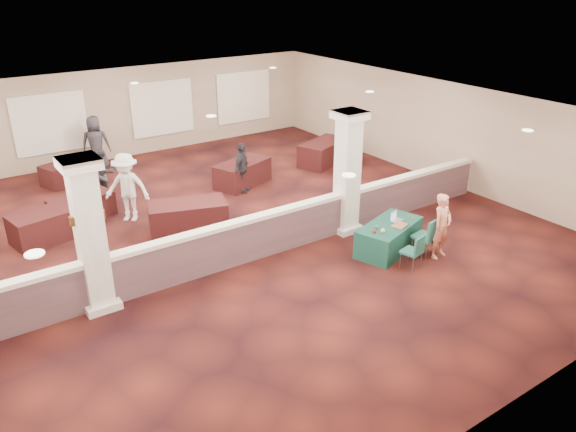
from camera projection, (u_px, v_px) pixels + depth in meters
ground at (218, 238)px, 14.48m from camera, size 16.00×16.00×0.00m
wall_back at (109, 115)px, 19.85m from camera, size 16.00×0.04×3.20m
wall_front at (484, 342)px, 7.81m from camera, size 16.00×0.04×3.20m
wall_right at (437, 131)px, 17.98m from camera, size 0.04×16.00×3.20m
ceiling at (211, 115)px, 13.18m from camera, size 16.00×16.00×0.02m
partition_wall at (247, 239)px, 13.12m from camera, size 15.60×0.28×1.10m
column_left at (90, 235)px, 10.87m from camera, size 0.72×0.72×3.20m
column_right at (347, 172)px, 14.24m from camera, size 0.72×0.72×3.20m
sconce_left at (72, 221)px, 10.58m from camera, size 0.12×0.12×0.18m
sconce_right at (102, 214)px, 10.87m from camera, size 0.12×0.12×0.18m
near_table at (389, 237)px, 13.70m from camera, size 2.02×1.43×0.70m
conf_chair_main at (428, 234)px, 13.32m from camera, size 0.56×0.57×0.98m
conf_chair_side at (415, 250)px, 12.79m from camera, size 0.50×0.50×0.84m
woman at (442, 226)px, 13.22m from camera, size 0.63×0.46×1.60m
far_table_front_left at (51, 225)px, 14.30m from camera, size 2.03×1.30×0.76m
far_table_front_center at (188, 217)px, 14.68m from camera, size 2.21×1.57×0.81m
far_table_front_right at (242, 173)px, 17.88m from camera, size 2.08×1.53×0.76m
far_table_back_left at (82, 207)px, 15.46m from camera, size 1.80×1.20×0.67m
far_table_back_center at (69, 172)px, 18.09m from camera, size 1.86×1.37×0.68m
far_table_back_right at (324, 153)px, 19.80m from camera, size 2.21×1.64×0.80m
attendee_a at (104, 176)px, 16.35m from camera, size 0.89×0.69×1.63m
attendee_b at (127, 188)px, 15.12m from camera, size 1.28×1.22×1.90m
attendee_c at (242, 168)px, 17.11m from camera, size 0.99×0.93×1.57m
attendee_d at (96, 144)px, 18.92m from camera, size 1.05×0.82×1.89m
laptop_base at (397, 220)px, 13.74m from camera, size 0.37×0.31×0.02m
laptop_screen at (393, 215)px, 13.75m from camera, size 0.31×0.11×0.21m
screen_glow at (394, 216)px, 13.75m from camera, size 0.28×0.09×0.18m
knitting at (400, 225)px, 13.45m from camera, size 0.46×0.39×0.03m
yarn_cream at (383, 231)px, 13.10m from camera, size 0.11×0.11×0.11m
yarn_red at (374, 231)px, 13.07m from camera, size 0.10×0.10×0.10m
yarn_grey at (377, 227)px, 13.29m from camera, size 0.10×0.10×0.10m
scissors at (412, 218)px, 13.86m from camera, size 0.12×0.06×0.01m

